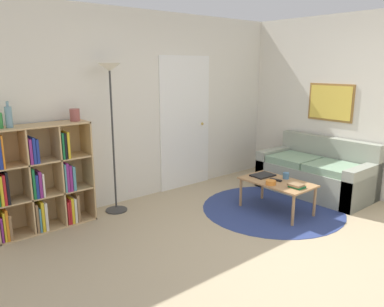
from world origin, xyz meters
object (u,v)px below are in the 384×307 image
object	(u,v)px
floor_lamp	(111,92)
vase_on_shelf	(75,115)
laptop	(263,175)
cup	(286,176)
bowl	(271,182)
bottle_right	(9,117)
bookshelf	(39,181)
couch	(317,174)
bottle_middle	(0,120)
coffee_table	(277,184)

from	to	relation	value
floor_lamp	vase_on_shelf	bearing A→B (deg)	172.02
laptop	cup	size ratio (longest dim) A/B	3.88
laptop	bowl	distance (m)	0.38
floor_lamp	bottle_right	distance (m)	1.19
bookshelf	vase_on_shelf	world-z (taller)	vase_on_shelf
couch	bottle_right	world-z (taller)	bottle_right
laptop	bottle_right	xyz separation A→B (m)	(-2.82, 1.13, 0.92)
couch	cup	world-z (taller)	couch
floor_lamp	cup	bearing A→B (deg)	-37.38
floor_lamp	bowl	bearing A→B (deg)	-44.20
cup	bottle_middle	world-z (taller)	bottle_middle
vase_on_shelf	bottle_right	bearing A→B (deg)	-178.58
bookshelf	laptop	size ratio (longest dim) A/B	3.88
bottle_right	cup	bearing A→B (deg)	-25.43
vase_on_shelf	bowl	bearing A→B (deg)	-37.73
vase_on_shelf	bookshelf	bearing A→B (deg)	179.58
bookshelf	laptop	xyz separation A→B (m)	(2.58, -1.15, -0.16)
floor_lamp	coffee_table	distance (m)	2.41
couch	bottle_middle	world-z (taller)	bottle_middle
bottle_right	bottle_middle	bearing A→B (deg)	172.65
cup	bottle_right	xyz separation A→B (m)	(-2.96, 1.41, 0.89)
bowl	coffee_table	bearing A→B (deg)	11.50
bowl	bottle_middle	size ratio (longest dim) A/B	0.63
bookshelf	coffee_table	bearing A→B (deg)	-29.26
bottle_middle	vase_on_shelf	size ratio (longest dim) A/B	1.39
laptop	cup	bearing A→B (deg)	-64.31
bowl	couch	bearing A→B (deg)	5.75
cup	bottle_middle	size ratio (longest dim) A/B	0.40
coffee_table	bowl	xyz separation A→B (m)	(-0.18, -0.04, 0.07)
couch	bottle_middle	xyz separation A→B (m)	(-3.95, 1.32, 1.03)
coffee_table	laptop	distance (m)	0.28
couch	bowl	distance (m)	1.28
bottle_middle	couch	bearing A→B (deg)	-18.47
bottle_right	vase_on_shelf	distance (m)	0.73
laptop	bowl	size ratio (longest dim) A/B	2.47
couch	vase_on_shelf	size ratio (longest dim) A/B	10.88
bottle_right	vase_on_shelf	size ratio (longest dim) A/B	1.90
floor_lamp	couch	size ratio (longest dim) A/B	1.19
floor_lamp	cup	distance (m)	2.49
bowl	vase_on_shelf	xyz separation A→B (m)	(-1.88, 1.45, 0.86)
laptop	bottle_right	bearing A→B (deg)	158.24
couch	cup	bearing A→B (deg)	-173.92
bottle_middle	vase_on_shelf	world-z (taller)	bottle_middle
bookshelf	laptop	world-z (taller)	bookshelf
bookshelf	bottle_right	world-z (taller)	bottle_right
bottle_right	coffee_table	bearing A→B (deg)	-26.71
bowl	cup	xyz separation A→B (m)	(0.35, 0.03, 0.01)
coffee_table	bottle_right	bearing A→B (deg)	153.29
bookshelf	couch	bearing A→B (deg)	-20.18
coffee_table	cup	world-z (taller)	cup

